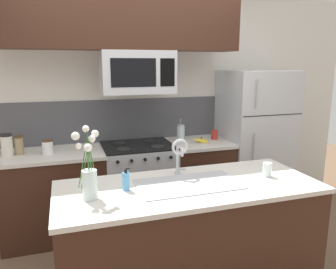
% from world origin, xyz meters
% --- Properties ---
extents(ground_plane, '(10.00, 10.00, 0.00)m').
position_xyz_m(ground_plane, '(0.00, 0.00, 0.00)').
color(ground_plane, brown).
extents(rear_partition, '(5.20, 0.10, 2.60)m').
position_xyz_m(rear_partition, '(0.30, 1.28, 1.30)').
color(rear_partition, silver).
rests_on(rear_partition, ground).
extents(splash_band, '(3.46, 0.01, 0.48)m').
position_xyz_m(splash_band, '(0.00, 1.22, 1.15)').
color(splash_band, '#4C4C51').
rests_on(splash_band, rear_partition).
extents(back_counter_left, '(1.04, 0.65, 0.91)m').
position_xyz_m(back_counter_left, '(-0.88, 0.90, 0.46)').
color(back_counter_left, '#381E14').
rests_on(back_counter_left, ground).
extents(back_counter_right, '(0.71, 0.65, 0.91)m').
position_xyz_m(back_counter_right, '(0.72, 0.90, 0.46)').
color(back_counter_right, '#381E14').
rests_on(back_counter_right, ground).
extents(stove_range, '(0.76, 0.64, 0.93)m').
position_xyz_m(stove_range, '(0.00, 0.90, 0.46)').
color(stove_range, '#B7BABF').
rests_on(stove_range, ground).
extents(microwave, '(0.74, 0.40, 0.43)m').
position_xyz_m(microwave, '(0.00, 0.88, 1.70)').
color(microwave, '#B7BABF').
extents(upper_cabinet_band, '(2.45, 0.34, 0.60)m').
position_xyz_m(upper_cabinet_band, '(-0.16, 0.85, 2.22)').
color(upper_cabinet_band, '#381E14').
extents(refrigerator, '(0.79, 0.74, 1.71)m').
position_xyz_m(refrigerator, '(1.46, 0.92, 0.86)').
color(refrigerator, '#B7BABF').
rests_on(refrigerator, ground).
extents(storage_jar_tall, '(0.11, 0.11, 0.22)m').
position_xyz_m(storage_jar_tall, '(-1.29, 0.92, 1.02)').
color(storage_jar_tall, silver).
rests_on(storage_jar_tall, back_counter_left).
extents(storage_jar_medium, '(0.09, 0.09, 0.19)m').
position_xyz_m(storage_jar_medium, '(-1.19, 0.94, 1.00)').
color(storage_jar_medium, '#997F5B').
rests_on(storage_jar_medium, back_counter_left).
extents(storage_jar_short, '(0.10, 0.10, 0.14)m').
position_xyz_m(storage_jar_short, '(-0.92, 0.87, 0.98)').
color(storage_jar_short, silver).
rests_on(storage_jar_short, back_counter_left).
extents(banana_bunch, '(0.19, 0.12, 0.08)m').
position_xyz_m(banana_bunch, '(0.72, 0.84, 0.93)').
color(banana_bunch, yellow).
rests_on(banana_bunch, back_counter_right).
extents(french_press, '(0.09, 0.09, 0.27)m').
position_xyz_m(french_press, '(0.52, 0.96, 1.01)').
color(french_press, silver).
rests_on(french_press, back_counter_right).
extents(coffee_tin, '(0.08, 0.08, 0.11)m').
position_xyz_m(coffee_tin, '(0.94, 0.95, 0.97)').
color(coffee_tin, '#B22D23').
rests_on(coffee_tin, back_counter_right).
extents(island_counter, '(1.95, 0.80, 0.91)m').
position_xyz_m(island_counter, '(0.11, -0.35, 0.46)').
color(island_counter, '#381E14').
rests_on(island_counter, ground).
extents(kitchen_sink, '(0.76, 0.42, 0.16)m').
position_xyz_m(kitchen_sink, '(0.10, -0.35, 0.84)').
color(kitchen_sink, '#ADAFB5').
rests_on(kitchen_sink, island_counter).
extents(sink_faucet, '(0.14, 0.14, 0.31)m').
position_xyz_m(sink_faucet, '(0.10, -0.14, 1.11)').
color(sink_faucet, '#B7BABF').
rests_on(sink_faucet, island_counter).
extents(dish_soap_bottle, '(0.06, 0.05, 0.16)m').
position_xyz_m(dish_soap_bottle, '(-0.36, -0.31, 0.98)').
color(dish_soap_bottle, '#4C93C6').
rests_on(dish_soap_bottle, island_counter).
extents(spare_glass, '(0.07, 0.07, 0.11)m').
position_xyz_m(spare_glass, '(0.77, -0.37, 0.97)').
color(spare_glass, silver).
rests_on(spare_glass, island_counter).
extents(flower_vase, '(0.18, 0.13, 0.49)m').
position_xyz_m(flower_vase, '(-0.61, -0.39, 1.07)').
color(flower_vase, silver).
rests_on(flower_vase, island_counter).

